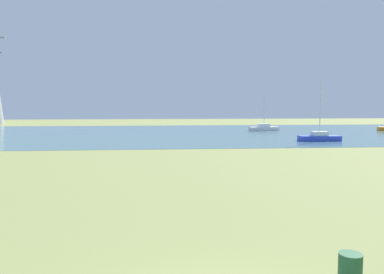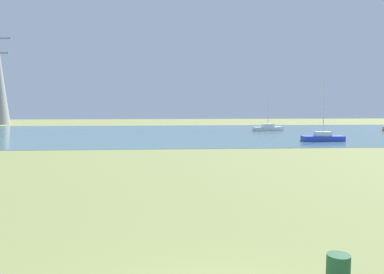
% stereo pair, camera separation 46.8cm
% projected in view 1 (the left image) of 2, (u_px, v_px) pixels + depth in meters
% --- Properties ---
extents(ground_plane, '(160.00, 160.00, 0.00)m').
position_uv_depth(ground_plane, '(177.00, 162.00, 29.17)').
color(ground_plane, '#8C9351').
extents(litter_bin, '(0.56, 0.56, 0.80)m').
position_uv_depth(litter_bin, '(350.00, 270.00, 9.32)').
color(litter_bin, '#1E512D').
rests_on(litter_bin, ground).
extents(water_surface, '(140.00, 40.00, 0.02)m').
position_uv_depth(water_surface, '(168.00, 133.00, 56.96)').
color(water_surface, slate).
rests_on(water_surface, ground).
extents(sailboat_blue, '(4.82, 1.56, 7.14)m').
position_uv_depth(sailboat_blue, '(319.00, 137.00, 45.29)').
color(sailboat_blue, blue).
rests_on(sailboat_blue, water_surface).
extents(sailboat_white, '(5.00, 2.42, 5.37)m').
position_uv_depth(sailboat_white, '(264.00, 128.00, 62.48)').
color(sailboat_white, white).
rests_on(sailboat_white, water_surface).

